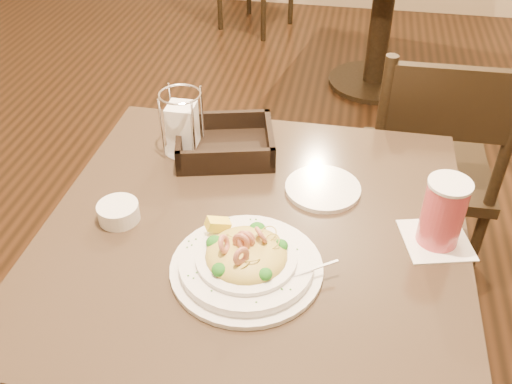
% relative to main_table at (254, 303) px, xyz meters
% --- Properties ---
extents(main_table, '(0.90, 0.90, 0.77)m').
position_rel_main_table_xyz_m(main_table, '(0.00, 0.00, 0.00)').
color(main_table, black).
rests_on(main_table, ground).
extents(dining_chair_near, '(0.43, 0.43, 0.93)m').
position_rel_main_table_xyz_m(dining_chair_near, '(0.45, 0.70, -0.03)').
color(dining_chair_near, black).
rests_on(dining_chair_near, ground).
extents(pasta_bowl, '(0.33, 0.30, 0.10)m').
position_rel_main_table_xyz_m(pasta_bowl, '(0.01, -0.13, 0.27)').
color(pasta_bowl, white).
rests_on(pasta_bowl, main_table).
extents(drink_glass, '(0.16, 0.16, 0.15)m').
position_rel_main_table_xyz_m(drink_glass, '(0.38, 0.03, 0.32)').
color(drink_glass, white).
rests_on(drink_glass, main_table).
extents(bread_basket, '(0.28, 0.25, 0.07)m').
position_rel_main_table_xyz_m(bread_basket, '(-0.12, 0.27, 0.27)').
color(bread_basket, black).
rests_on(bread_basket, main_table).
extents(napkin_caddy, '(0.10, 0.10, 0.17)m').
position_rel_main_table_xyz_m(napkin_caddy, '(-0.23, 0.26, 0.31)').
color(napkin_caddy, silver).
rests_on(napkin_caddy, main_table).
extents(side_plate, '(0.19, 0.19, 0.01)m').
position_rel_main_table_xyz_m(side_plate, '(0.13, 0.16, 0.25)').
color(side_plate, white).
rests_on(side_plate, main_table).
extents(butter_ramekin, '(0.10, 0.10, 0.04)m').
position_rel_main_table_xyz_m(butter_ramekin, '(-0.29, -0.03, 0.26)').
color(butter_ramekin, white).
rests_on(butter_ramekin, main_table).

